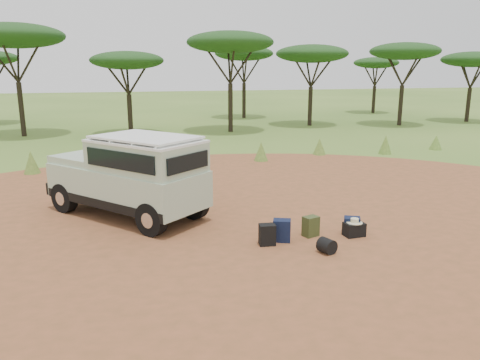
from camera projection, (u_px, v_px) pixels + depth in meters
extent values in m
plane|color=#4C7328|center=(247.00, 233.00, 11.20)|extent=(140.00, 140.00, 0.00)
cylinder|color=#965231|center=(247.00, 233.00, 11.20)|extent=(23.00, 23.00, 0.01)
cone|color=#4C7328|center=(31.00, 162.00, 17.38)|extent=(0.60, 0.60, 0.85)
cone|color=#4C7328|center=(115.00, 156.00, 19.00)|extent=(0.60, 0.60, 0.70)
cone|color=#4C7328|center=(189.00, 152.00, 19.36)|extent=(0.60, 0.60, 0.90)
cone|color=#4C7328|center=(261.00, 152.00, 19.75)|extent=(0.60, 0.60, 0.80)
cone|color=#4C7328|center=(319.00, 147.00, 21.18)|extent=(0.60, 0.60, 0.75)
cone|color=#4C7328|center=(386.00, 145.00, 21.36)|extent=(0.60, 0.60, 0.85)
cone|color=#4C7328|center=(436.00, 142.00, 22.51)|extent=(0.60, 0.60, 0.70)
cylinder|color=black|center=(21.00, 109.00, 26.66)|extent=(0.28, 0.28, 3.06)
ellipsoid|color=#143916|center=(13.00, 36.00, 25.72)|extent=(5.50, 5.50, 1.38)
cylinder|color=black|center=(130.00, 114.00, 27.51)|extent=(0.28, 0.28, 2.34)
ellipsoid|color=#143916|center=(127.00, 60.00, 26.79)|extent=(4.20, 4.20, 1.05)
cylinder|color=black|center=(230.00, 108.00, 28.58)|extent=(0.28, 0.28, 2.93)
ellipsoid|color=#143916|center=(230.00, 42.00, 27.68)|extent=(5.20, 5.20, 1.30)
cylinder|color=black|center=(310.00, 106.00, 31.73)|extent=(0.28, 0.28, 2.61)
ellipsoid|color=#143916|center=(312.00, 54.00, 30.92)|extent=(4.80, 4.80, 1.20)
cylinder|color=black|center=(401.00, 105.00, 31.83)|extent=(0.28, 0.28, 2.70)
ellipsoid|color=#143916|center=(405.00, 51.00, 30.99)|extent=(4.60, 4.60, 1.15)
cylinder|color=black|center=(468.00, 105.00, 33.94)|extent=(0.28, 0.28, 2.43)
ellipsoid|color=#143916|center=(473.00, 59.00, 33.19)|extent=(4.40, 4.40, 1.10)
cylinder|color=black|center=(244.00, 101.00, 36.60)|extent=(0.28, 0.28, 2.70)
ellipsoid|color=#143916|center=(244.00, 53.00, 35.76)|extent=(4.50, 4.50, 1.12)
cylinder|color=black|center=(374.00, 99.00, 40.61)|extent=(0.28, 0.28, 2.34)
ellipsoid|color=#143916|center=(376.00, 63.00, 39.89)|extent=(3.80, 3.80, 0.95)
cube|color=#A7BCA1|center=(127.00, 184.00, 12.33)|extent=(4.19, 4.47, 0.92)
cube|color=black|center=(128.00, 196.00, 12.41)|extent=(4.16, 4.43, 0.23)
cube|color=#A7BCA1|center=(146.00, 156.00, 11.71)|extent=(3.06, 3.17, 0.73)
cube|color=white|center=(146.00, 141.00, 11.62)|extent=(3.09, 3.19, 0.06)
cube|color=white|center=(146.00, 137.00, 11.60)|extent=(2.87, 2.96, 0.05)
cube|color=#A7BCA1|center=(91.00, 158.00, 12.96)|extent=(2.32, 2.31, 0.19)
cube|color=black|center=(111.00, 150.00, 12.44)|extent=(1.22, 1.08, 0.51)
cube|color=black|center=(119.00, 160.00, 11.00)|extent=(1.52, 1.77, 0.44)
cube|color=black|center=(170.00, 150.00, 12.41)|extent=(1.52, 1.77, 0.44)
cube|color=black|center=(188.00, 162.00, 10.96)|extent=(1.12, 0.97, 0.40)
cube|color=black|center=(74.00, 183.00, 13.63)|extent=(1.42, 1.24, 0.33)
cylinder|color=black|center=(70.00, 156.00, 13.51)|extent=(1.00, 0.87, 0.07)
cylinder|color=black|center=(71.00, 174.00, 13.63)|extent=(1.00, 0.87, 0.07)
cylinder|color=silver|center=(62.00, 164.00, 13.35)|extent=(0.21, 0.19, 0.21)
cylinder|color=silver|center=(78.00, 161.00, 13.78)|extent=(0.21, 0.19, 0.21)
cube|color=white|center=(72.00, 179.00, 13.64)|extent=(0.33, 0.29, 0.12)
cylinder|color=black|center=(137.00, 150.00, 13.10)|extent=(0.11, 0.11, 0.80)
cylinder|color=black|center=(64.00, 198.00, 12.72)|extent=(0.73, 0.79, 0.81)
cylinder|color=black|center=(109.00, 186.00, 13.97)|extent=(0.73, 0.79, 0.81)
cylinder|color=black|center=(151.00, 219.00, 10.91)|extent=(0.73, 0.79, 0.81)
cylinder|color=black|center=(194.00, 204.00, 12.16)|extent=(0.73, 0.79, 0.81)
cylinder|color=#5F2016|center=(159.00, 199.00, 11.39)|extent=(0.20, 0.32, 1.47)
cube|color=black|center=(267.00, 235.00, 10.37)|extent=(0.38, 0.30, 0.48)
cube|color=#111936|center=(282.00, 231.00, 10.59)|extent=(0.47, 0.41, 0.51)
cube|color=#3D4821|center=(311.00, 226.00, 10.92)|extent=(0.41, 0.35, 0.48)
cube|color=#111936|center=(352.00, 226.00, 11.07)|extent=(0.45, 0.41, 0.41)
cube|color=black|center=(354.00, 229.00, 10.94)|extent=(0.48, 0.36, 0.33)
cylinder|color=black|center=(327.00, 246.00, 9.94)|extent=(0.42, 0.42, 0.33)
cylinder|color=beige|center=(354.00, 223.00, 10.90)|extent=(0.37, 0.37, 0.02)
cylinder|color=beige|center=(355.00, 220.00, 10.89)|extent=(0.18, 0.18, 0.09)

